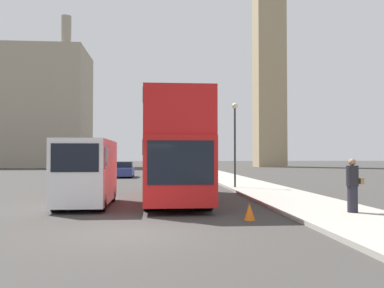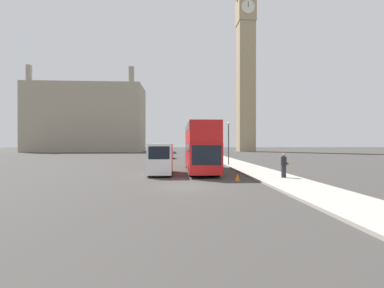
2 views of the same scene
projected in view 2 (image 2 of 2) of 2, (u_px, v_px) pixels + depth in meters
ground_plane at (189, 185)px, 16.58m from camera, size 300.00×300.00×0.00m
sidewalk_strip at (292, 183)px, 16.96m from camera, size 3.59×120.00×0.15m
clock_tower at (246, 60)px, 83.63m from camera, size 5.63×5.80×58.39m
building_block_distant at (88, 119)px, 81.83m from camera, size 34.85×14.11×25.53m
red_double_decker_bus at (200, 145)px, 24.87m from camera, size 2.59×11.08×4.54m
white_van at (161, 158)px, 22.39m from camera, size 1.96×5.14×2.69m
pedestrian at (284, 166)px, 19.26m from camera, size 0.56×0.40×1.81m
street_lamp at (229, 136)px, 30.79m from camera, size 0.36×0.36×5.12m
parked_sedan at (168, 155)px, 45.60m from camera, size 1.87×4.52×1.48m
traffic_cone at (237, 177)px, 18.60m from camera, size 0.36×0.36×0.55m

